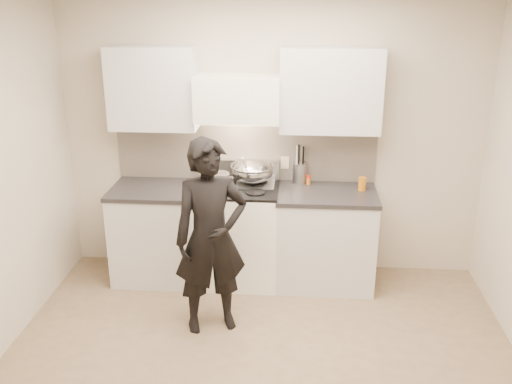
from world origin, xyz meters
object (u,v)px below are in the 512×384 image
Objects in this scene: person at (211,237)px; stove at (238,233)px; utensil_crock at (300,171)px; counter_right at (325,237)px; wok at (252,171)px.

stove is at bearing 61.40° from person.
utensil_crock is (0.57, 0.25, 0.56)m from stove.
counter_right is 1.32m from person.
utensil_crock is at bearing 136.21° from counter_right.
counter_right is 0.67m from utensil_crock.
counter_right is at bearing 0.00° from stove.
wok reaches higher than stove.
utensil_crock is at bearing 23.11° from stove.
stove is 1.04× the size of counter_right.
utensil_crock is 0.23× the size of person.
counter_right is 2.51× the size of utensil_crock.
utensil_crock is at bearing 17.02° from wok.
stove is 0.92m from person.
person is at bearing -138.47° from counter_right.
stove is 2.62× the size of utensil_crock.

